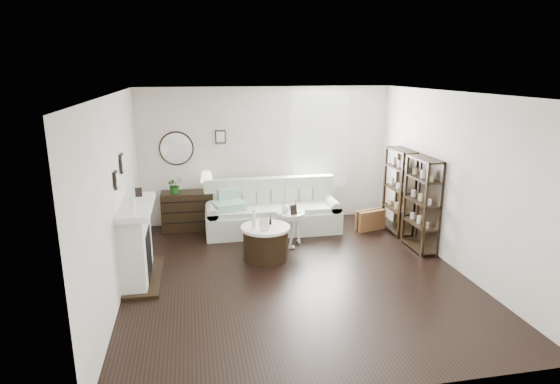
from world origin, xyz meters
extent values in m
plane|color=black|center=(0.00, 0.00, 0.00)|extent=(5.50, 5.50, 0.00)
plane|color=white|center=(0.00, 0.00, 2.70)|extent=(5.50, 5.50, 0.00)
plane|color=beige|center=(0.00, 2.75, 1.35)|extent=(5.00, 0.00, 5.00)
plane|color=beige|center=(0.00, -2.75, 1.35)|extent=(5.00, 0.00, 5.00)
plane|color=beige|center=(-2.50, 0.00, 1.35)|extent=(0.00, 5.50, 5.50)
plane|color=beige|center=(2.50, 0.00, 1.35)|extent=(0.00, 5.50, 5.50)
cube|color=white|center=(1.10, 2.73, 1.60)|extent=(1.00, 0.02, 1.80)
cube|color=white|center=(1.10, 2.67, 1.60)|extent=(1.15, 0.02, 1.90)
cylinder|color=silver|center=(-1.75, 2.72, 1.55)|extent=(0.60, 0.03, 0.60)
cube|color=black|center=(-0.90, 2.72, 1.75)|extent=(0.20, 0.03, 0.26)
cube|color=silver|center=(-2.33, 0.30, 0.55)|extent=(0.34, 1.20, 1.10)
cube|color=black|center=(-2.30, 0.30, 0.40)|extent=(0.30, 0.65, 0.70)
cube|color=silver|center=(-2.28, 0.30, 1.12)|extent=(0.44, 1.35, 0.08)
cube|color=black|center=(-2.25, 0.30, 0.03)|extent=(0.50, 1.40, 0.05)
cylinder|color=silver|center=(-2.28, -0.15, 1.27)|extent=(0.08, 0.08, 0.22)
cube|color=black|center=(-2.28, 0.70, 1.23)|extent=(0.10, 0.03, 0.14)
cube|color=black|center=(-2.47, -0.05, 1.60)|extent=(0.03, 0.18, 0.24)
cube|color=black|center=(-2.47, 0.60, 1.70)|extent=(0.03, 0.22, 0.28)
cube|color=black|center=(2.33, 1.55, 0.80)|extent=(0.30, 0.80, 1.60)
cylinder|color=tan|center=(2.31, 1.30, 0.52)|extent=(0.08, 0.08, 0.11)
cylinder|color=tan|center=(2.31, 1.55, 0.52)|extent=(0.08, 0.08, 0.11)
cylinder|color=tan|center=(2.31, 1.80, 0.52)|extent=(0.08, 0.08, 0.11)
cylinder|color=tan|center=(2.31, 1.30, 0.92)|extent=(0.08, 0.08, 0.11)
cylinder|color=tan|center=(2.31, 1.55, 0.92)|extent=(0.08, 0.08, 0.11)
cylinder|color=tan|center=(2.31, 1.80, 0.92)|extent=(0.08, 0.08, 0.11)
cylinder|color=tan|center=(2.31, 1.30, 1.32)|extent=(0.08, 0.08, 0.11)
cylinder|color=tan|center=(2.31, 1.55, 1.32)|extent=(0.08, 0.08, 0.11)
cylinder|color=tan|center=(2.31, 1.80, 1.32)|extent=(0.08, 0.08, 0.11)
cube|color=black|center=(2.33, 0.65, 0.80)|extent=(0.30, 0.80, 1.60)
cylinder|color=tan|center=(2.31, 0.40, 0.52)|extent=(0.08, 0.08, 0.11)
cylinder|color=tan|center=(2.31, 0.65, 0.52)|extent=(0.08, 0.08, 0.11)
cylinder|color=tan|center=(2.31, 0.90, 0.52)|extent=(0.08, 0.08, 0.11)
cylinder|color=tan|center=(2.31, 0.40, 0.92)|extent=(0.08, 0.08, 0.11)
cylinder|color=tan|center=(2.31, 0.65, 0.92)|extent=(0.08, 0.08, 0.11)
cylinder|color=tan|center=(2.31, 0.90, 0.92)|extent=(0.08, 0.08, 0.11)
cylinder|color=tan|center=(2.31, 0.40, 1.32)|extent=(0.08, 0.08, 0.11)
cylinder|color=tan|center=(2.31, 0.65, 1.32)|extent=(0.08, 0.08, 0.11)
cylinder|color=tan|center=(2.31, 0.90, 1.32)|extent=(0.08, 0.08, 0.11)
cube|color=beige|center=(-0.01, 2.00, 0.20)|extent=(2.53, 0.88, 0.41)
cube|color=beige|center=(-0.01, 1.97, 0.46)|extent=(2.19, 0.70, 0.10)
cube|color=beige|center=(-0.01, 2.34, 0.59)|extent=(2.53, 0.19, 0.78)
cube|color=beige|center=(-1.16, 2.00, 0.25)|extent=(0.21, 0.83, 0.51)
cube|color=beige|center=(1.14, 2.00, 0.25)|extent=(0.21, 0.83, 0.51)
cube|color=#268B5B|center=(-0.83, 1.95, 0.58)|extent=(0.64, 0.57, 0.14)
cube|color=brown|center=(1.87, 1.75, 0.19)|extent=(0.62, 0.35, 0.39)
cube|color=black|center=(-1.53, 2.47, 0.37)|extent=(1.11, 0.46, 0.74)
cube|color=black|center=(-1.53, 2.23, 0.20)|extent=(1.07, 0.01, 0.02)
cube|color=black|center=(-1.53, 2.23, 0.41)|extent=(1.07, 0.01, 0.02)
cube|color=black|center=(-1.53, 2.23, 0.61)|extent=(1.07, 0.01, 0.01)
imported|color=#1B5418|center=(-1.81, 2.42, 0.90)|extent=(0.37, 0.35, 0.32)
cylinder|color=black|center=(-0.35, 0.71, 0.26)|extent=(0.73, 0.73, 0.51)
cylinder|color=silver|center=(-0.35, 0.71, 0.53)|extent=(0.80, 0.80, 0.04)
cylinder|color=white|center=(0.18, 1.23, 0.59)|extent=(0.49, 0.49, 0.03)
cylinder|color=silver|center=(0.18, 1.23, 0.55)|extent=(0.50, 0.50, 0.02)
cylinder|color=silver|center=(0.18, 1.23, 0.28)|extent=(0.04, 0.04, 0.57)
cylinder|color=silver|center=(-0.55, 0.62, 0.72)|extent=(0.08, 0.08, 0.33)
cube|color=silver|center=(-0.40, 0.51, 0.66)|extent=(0.15, 0.07, 0.20)
cube|color=black|center=(0.20, 1.10, 0.69)|extent=(0.13, 0.09, 0.17)
camera|label=1|loc=(-1.47, -6.38, 3.02)|focal=30.00mm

